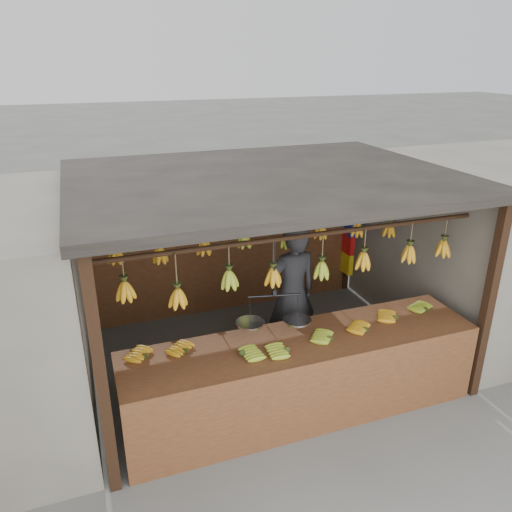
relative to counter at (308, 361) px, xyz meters
name	(u,v)px	position (x,y,z in m)	size (l,w,h in m)	color
ground	(264,357)	(-0.01, 1.23, -0.72)	(80.00, 80.00, 0.00)	#5B5B57
stall	(255,204)	(-0.01, 1.56, 1.26)	(4.30, 3.30, 2.40)	black
neighbor_right	(498,241)	(3.59, 1.23, 0.43)	(3.00, 3.00, 2.30)	slate
counter	(308,361)	(0.00, 0.00, 0.00)	(3.78, 0.86, 0.96)	brown
hanging_bananas	(265,240)	(-0.01, 1.23, 0.90)	(3.59, 2.25, 0.39)	orange
balance_scale	(274,318)	(-0.29, 0.23, 0.44)	(0.76, 0.39, 0.91)	black
vendor	(292,294)	(0.31, 1.11, 0.19)	(0.66, 0.44, 1.82)	#262628
bag_bundles	(349,236)	(1.93, 2.58, 0.27)	(0.08, 0.26, 1.23)	#199926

